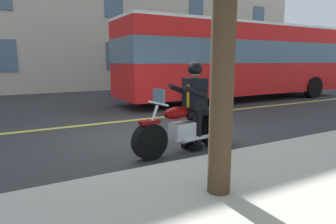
{
  "coord_description": "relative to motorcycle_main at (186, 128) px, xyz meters",
  "views": [
    {
      "loc": [
        2.76,
        5.88,
        1.75
      ],
      "look_at": [
        0.05,
        0.95,
        0.75
      ],
      "focal_mm": 30.93,
      "sensor_mm": 36.0,
      "label": 1
    }
  ],
  "objects": [
    {
      "name": "lane_center_stripe",
      "position": [
        0.19,
        -3.24,
        -0.45
      ],
      "size": [
        60.0,
        0.16,
        0.01
      ],
      "primitive_type": "cube",
      "color": "#E5DB4C",
      "rests_on": "ground_plane"
    },
    {
      "name": "ground_plane",
      "position": [
        0.19,
        -1.24,
        -0.45
      ],
      "size": [
        80.0,
        80.0,
        0.0
      ],
      "primitive_type": "plane",
      "color": "#333335"
    },
    {
      "name": "motorcycle_main",
      "position": [
        0.0,
        0.0,
        0.0
      ],
      "size": [
        2.22,
        0.78,
        1.26
      ],
      "color": "black",
      "rests_on": "ground_plane"
    },
    {
      "name": "bus_far",
      "position": [
        -6.08,
        -5.25,
        1.42
      ],
      "size": [
        11.05,
        2.7,
        3.3
      ],
      "color": "red",
      "rests_on": "ground_plane"
    },
    {
      "name": "rider_main",
      "position": [
        -0.19,
        -0.03,
        0.58
      ],
      "size": [
        0.67,
        0.61,
        1.74
      ],
      "color": "black",
      "rests_on": "ground_plane"
    }
  ]
}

